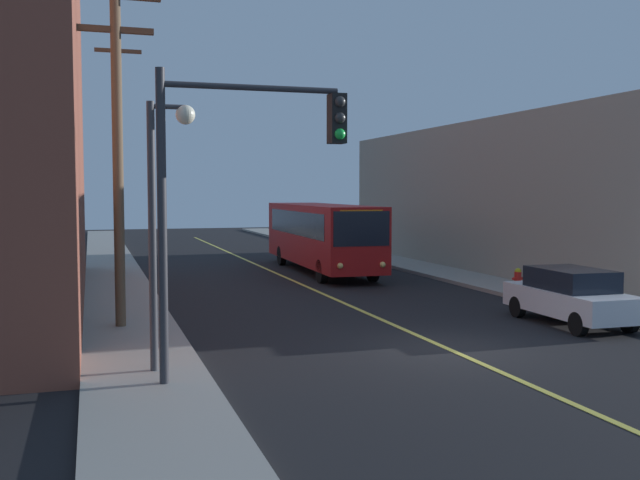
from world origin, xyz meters
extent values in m
plane|color=black|center=(0.00, 0.00, 0.00)|extent=(120.00, 120.00, 0.00)
cube|color=gray|center=(-7.25, 10.00, 0.07)|extent=(2.50, 90.00, 0.15)
cube|color=gray|center=(7.25, 10.00, 0.07)|extent=(2.50, 90.00, 0.15)
cube|color=#D8CC4C|center=(0.00, 15.00, 0.01)|extent=(0.16, 60.00, 0.01)
cube|color=black|center=(-8.54, 9.92, 1.60)|extent=(0.06, 15.56, 1.30)
cube|color=black|center=(-8.54, 9.92, 4.80)|extent=(0.06, 15.56, 1.30)
cube|color=black|center=(-8.54, 9.92, 8.00)|extent=(0.06, 15.56, 1.30)
cube|color=gray|center=(14.50, 15.51, 3.54)|extent=(12.00, 26.56, 7.07)
cube|color=black|center=(8.54, 15.51, 1.60)|extent=(0.06, 18.59, 1.30)
cube|color=black|center=(8.54, 15.51, 4.80)|extent=(0.06, 18.59, 1.30)
cube|color=maroon|center=(2.20, 17.19, 1.83)|extent=(2.94, 12.08, 2.75)
cube|color=black|center=(2.01, 11.22, 2.35)|extent=(2.35, 0.16, 1.40)
cube|color=black|center=(2.39, 23.17, 2.45)|extent=(2.30, 0.15, 1.10)
cube|color=black|center=(0.95, 17.23, 2.35)|extent=(0.39, 10.20, 1.10)
cube|color=black|center=(3.45, 17.15, 2.35)|extent=(0.39, 10.20, 1.10)
cube|color=orange|center=(2.01, 11.23, 2.95)|extent=(1.79, 0.12, 0.30)
sphere|color=#F9D872|center=(1.11, 11.21, 0.90)|extent=(0.24, 0.24, 0.24)
sphere|color=#F9D872|center=(2.90, 11.15, 0.90)|extent=(0.24, 0.24, 0.24)
cylinder|color=black|center=(0.94, 13.03, 0.50)|extent=(0.33, 1.01, 1.00)
cylinder|color=black|center=(3.19, 12.96, 0.50)|extent=(0.33, 1.01, 1.00)
cylinder|color=black|center=(1.19, 20.73, 0.50)|extent=(0.33, 1.01, 1.00)
cylinder|color=black|center=(3.44, 20.65, 0.50)|extent=(0.33, 1.01, 1.00)
cube|color=silver|center=(4.89, 1.84, 0.67)|extent=(1.90, 4.44, 0.70)
cube|color=black|center=(4.89, 1.84, 1.32)|extent=(1.67, 2.50, 0.60)
cylinder|color=black|center=(4.06, 0.36, 0.32)|extent=(0.23, 0.64, 0.64)
cylinder|color=black|center=(5.66, 0.33, 0.32)|extent=(0.23, 0.64, 0.64)
cylinder|color=black|center=(4.13, 3.36, 0.32)|extent=(0.23, 0.64, 0.64)
cylinder|color=black|center=(5.73, 3.32, 0.32)|extent=(0.23, 0.64, 0.64)
cylinder|color=brown|center=(-7.51, 4.68, 4.90)|extent=(0.28, 0.28, 9.49)
cube|color=#4C3D2D|center=(-7.51, 4.68, 8.14)|extent=(2.00, 0.16, 0.16)
cylinder|color=brown|center=(-6.94, 17.77, 5.81)|extent=(0.28, 0.28, 11.33)
cube|color=#4C3D2D|center=(-6.94, 17.77, 10.88)|extent=(2.40, 0.16, 0.16)
cube|color=#4C3D2D|center=(-6.94, 17.77, 9.98)|extent=(2.00, 0.16, 0.16)
cylinder|color=#2D2D33|center=(-6.95, -1.78, 3.15)|extent=(0.18, 0.18, 6.00)
cylinder|color=#2D2D33|center=(-5.20, -1.78, 5.85)|extent=(3.50, 0.12, 0.12)
cube|color=black|center=(-3.45, -1.78, 5.30)|extent=(0.32, 0.36, 1.00)
sphere|color=#2D2D2D|center=(-3.45, -1.97, 5.62)|extent=(0.22, 0.22, 0.22)
sphere|color=#2D2D2D|center=(-3.45, -1.97, 5.30)|extent=(0.22, 0.22, 0.22)
sphere|color=green|center=(-3.45, -1.97, 4.98)|extent=(0.22, 0.22, 0.22)
cylinder|color=#38383D|center=(-7.05, -0.68, 2.90)|extent=(0.16, 0.16, 5.50)
cylinder|color=#38383D|center=(-6.70, -0.68, 5.55)|extent=(0.70, 0.10, 0.10)
sphere|color=#EAE5C6|center=(-6.35, -0.68, 5.40)|extent=(0.40, 0.40, 0.40)
cylinder|color=red|center=(6.85, 7.61, 0.50)|extent=(0.26, 0.26, 0.70)
sphere|color=gold|center=(6.85, 7.61, 0.87)|extent=(0.24, 0.24, 0.24)
cylinder|color=red|center=(6.69, 7.61, 0.60)|extent=(0.12, 0.10, 0.10)
cylinder|color=red|center=(7.01, 7.61, 0.60)|extent=(0.12, 0.10, 0.10)
camera|label=1|loc=(-8.25, -15.89, 3.84)|focal=41.05mm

